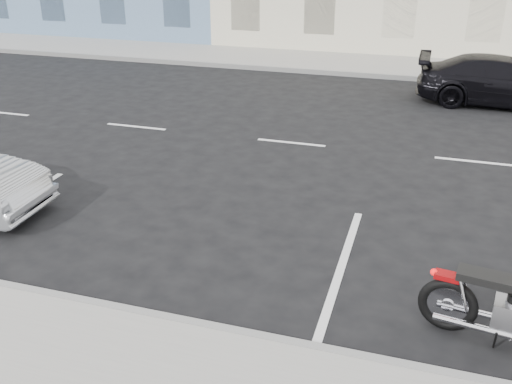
% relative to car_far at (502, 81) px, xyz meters
% --- Properties ---
extents(ground, '(120.00, 120.00, 0.00)m').
position_rel_car_far_xyz_m(ground, '(-2.81, -4.82, -0.67)').
color(ground, black).
rests_on(ground, ground).
extents(sidewalk_far, '(80.00, 3.40, 0.15)m').
position_rel_car_far_xyz_m(sidewalk_far, '(-7.81, 3.88, -0.59)').
color(sidewalk_far, gray).
rests_on(sidewalk_far, ground).
extents(curb_far, '(80.00, 0.12, 0.16)m').
position_rel_car_far_xyz_m(curb_far, '(-7.81, 2.18, -0.59)').
color(curb_far, gray).
rests_on(curb_far, ground).
extents(car_far, '(4.61, 1.88, 1.34)m').
position_rel_car_far_xyz_m(car_far, '(0.00, 0.00, 0.00)').
color(car_far, black).
rests_on(car_far, ground).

